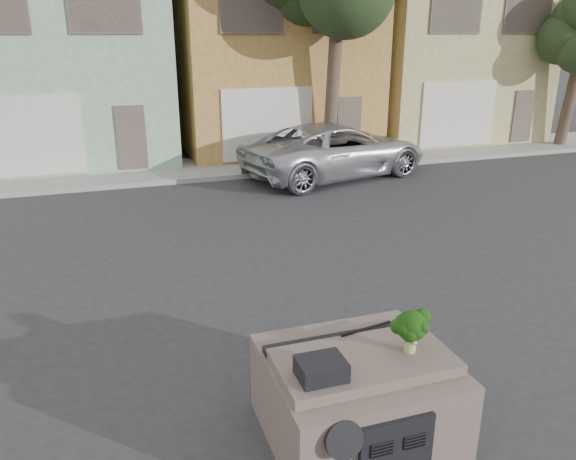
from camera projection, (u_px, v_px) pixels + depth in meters
ground_plane at (277, 316)px, 9.22m from camera, size 120.00×120.00×0.00m
sidewalk at (183, 170)px, 18.58m from camera, size 40.00×3.00×0.15m
townhouse_mint at (60, 50)px, 19.87m from camera, size 7.20×8.20×7.55m
townhouse_tan at (264, 48)px, 22.11m from camera, size 7.20×8.20×7.55m
townhouse_beige at (430, 47)px, 24.34m from camera, size 7.20×8.20×7.55m
silver_pickup at (335, 176)px, 18.13m from camera, size 6.61×4.19×1.70m
tree_near at (334, 37)px, 18.04m from camera, size 4.40×4.00×8.50m
tree_far at (574, 70)px, 21.44m from camera, size 3.20×3.00×6.00m
car_dashboard at (356, 393)px, 6.35m from camera, size 2.00×1.80×1.12m
instrument_hump at (321, 369)px, 5.64m from camera, size 0.48×0.38×0.20m
wiper_arm at (366, 329)px, 6.58m from camera, size 0.69×0.15×0.02m
broccoli at (411, 331)px, 6.05m from camera, size 0.58×0.58×0.50m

